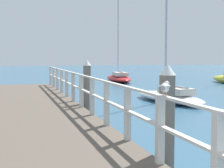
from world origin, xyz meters
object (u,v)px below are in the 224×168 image
object	(u,v)px
dock_piling_near	(167,121)
boat_6	(169,95)
seagull_foreground	(165,87)
dock_piling_far	(87,88)
boat_2	(119,77)

from	to	relation	value
dock_piling_near	boat_6	bearing A→B (deg)	63.87
seagull_foreground	boat_6	size ratio (longest dim) A/B	0.06
seagull_foreground	boat_6	distance (m)	11.36
boat_6	dock_piling_near	bearing A→B (deg)	-124.68
dock_piling_far	dock_piling_near	bearing A→B (deg)	-90.00
dock_piling_far	seagull_foreground	xyz separation A→B (m)	(-0.38, -7.33, 0.68)
dock_piling_near	dock_piling_far	world-z (taller)	same
dock_piling_near	seagull_foreground	bearing A→B (deg)	-118.17
dock_piling_near	dock_piling_far	size ratio (longest dim) A/B	1.00
seagull_foreground	boat_2	bearing A→B (deg)	108.01
dock_piling_far	boat_2	distance (m)	17.51
boat_2	boat_6	world-z (taller)	boat_2
dock_piling_far	boat_2	world-z (taller)	boat_2
dock_piling_near	boat_6	size ratio (longest dim) A/B	0.31
dock_piling_far	boat_6	size ratio (longest dim) A/B	0.31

